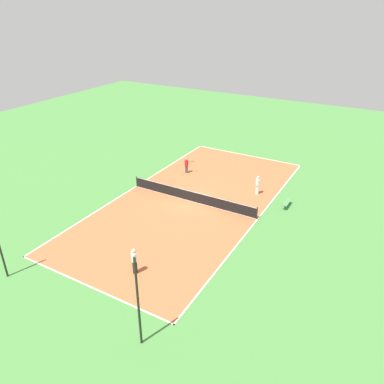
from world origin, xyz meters
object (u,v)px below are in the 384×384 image
Objects in this scene: player_near_white at (258,184)px; player_far_white at (134,259)px; bench at (287,202)px; tennis_ball_right_alley at (259,167)px; tennis_ball_left_sideline at (233,160)px; tennis_net at (192,196)px; fence_post_back_left at (138,303)px; player_coach_red at (187,165)px; tennis_ball_midcourt at (201,171)px.

player_far_white is at bearing 79.43° from player_near_white.
bench is at bearing 145.48° from player_far_white.
player_near_white is 6.01m from tennis_ball_right_alley.
player_near_white is at bearing -107.06° from bench.
player_near_white is 25.49× the size of tennis_ball_left_sideline.
fence_post_back_left is at bearing 109.98° from tennis_net.
player_far_white is at bearing 99.06° from tennis_net.
tennis_net is at bearing -66.90° from bench.
player_coach_red is at bearing -65.83° from fence_post_back_left.
tennis_ball_left_sideline is at bearing -49.62° from player_near_white.
player_far_white is 26.66× the size of tennis_ball_midcourt.
tennis_ball_left_sideline is at bearing -111.96° from tennis_ball_midcourt.
tennis_ball_midcourt is 21.54m from fence_post_back_left.
tennis_ball_midcourt is at bearing -69.51° from fence_post_back_left.
tennis_ball_right_alley is (-2.42, -9.62, -0.48)m from tennis_net.
player_coach_red is at bearing 62.62° from tennis_ball_left_sideline.
player_coach_red is 0.29× the size of fence_post_back_left.
bench is at bearing 163.38° from tennis_ball_midcourt.
tennis_net is at bearing -70.02° from fence_post_back_left.
tennis_ball_midcourt is at bearing -68.32° from tennis_net.
tennis_ball_midcourt is 6.03m from tennis_ball_right_alley.
player_near_white is at bearing 157.95° from player_far_white.
tennis_ball_left_sideline is (5.04, -6.03, -0.96)m from player_near_white.
tennis_net is 171.93× the size of tennis_ball_left_sideline.
bench is 10.58m from tennis_ball_left_sideline.
tennis_net is 171.93× the size of tennis_ball_midcourt.
bench reaches higher than tennis_ball_midcourt.
tennis_ball_left_sideline is at bearing -76.35° from fence_post_back_left.
player_coach_red is 1.70m from tennis_ball_midcourt.
tennis_net is 171.93× the size of tennis_ball_right_alley.
tennis_ball_right_alley and tennis_ball_left_sideline have the same top height.
tennis_ball_right_alley is at bearing 172.73° from tennis_ball_left_sideline.
bench is 17.44m from fence_post_back_left.
fence_post_back_left is at bearing 103.65° from tennis_ball_left_sideline.
tennis_ball_left_sideline is (2.32, -19.96, -1.01)m from player_far_white.
player_coach_red is (10.65, -1.80, 0.51)m from bench.
bench reaches higher than tennis_ball_left_sideline.
fence_post_back_left is (2.14, 17.16, 2.23)m from bench.
player_far_white is 20.12m from tennis_ball_left_sideline.
fence_post_back_left is at bearing -7.11° from bench.
player_near_white is 7.92m from tennis_ball_left_sideline.
bench is at bearing 126.50° from tennis_ball_right_alley.
player_far_white is at bearing 96.63° from tennis_ball_left_sideline.
fence_post_back_left is (-8.51, 18.96, 1.72)m from player_coach_red.
bench is at bearing 139.05° from tennis_ball_left_sideline.
bench is 0.89× the size of player_near_white.
player_coach_red reaches higher than tennis_ball_midcourt.
player_near_white is 14.19m from player_far_white.
tennis_ball_right_alley is at bearing 166.55° from player_far_white.
player_near_white reaches higher than tennis_ball_midcourt.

